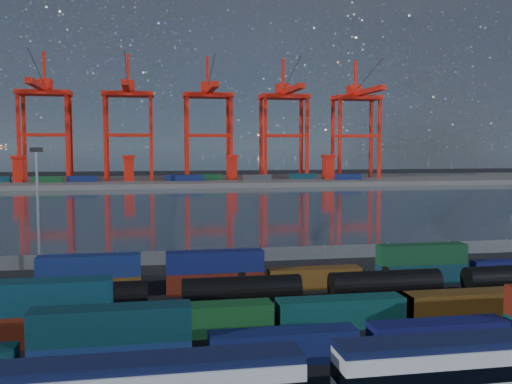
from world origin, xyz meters
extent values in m
plane|color=black|center=(0.00, 0.00, 0.00)|extent=(700.00, 700.00, 0.00)
plane|color=#323C48|center=(0.00, 105.00, 0.01)|extent=(700.00, 700.00, 0.00)
cube|color=#514F4C|center=(0.00, 210.00, 1.00)|extent=(700.00, 70.00, 2.00)
cone|color=#1E2630|center=(-200.00, 1600.00, 260.00)|extent=(1100.00, 1100.00, 520.00)
cone|color=#1E2630|center=(200.00, 1600.00, 230.00)|extent=(1040.00, 1040.00, 460.00)
cone|color=#1E2630|center=(600.00, 1600.00, 190.00)|extent=(960.00, 960.00, 380.00)
cone|color=#1E2630|center=(950.00, 1600.00, 150.00)|extent=(840.00, 840.00, 300.00)
cube|color=#0F1638|center=(-18.63, -21.51, 4.79)|extent=(23.72, 2.56, 0.47)
cube|color=navy|center=(-18.20, -10.73, 1.25)|extent=(11.56, 2.35, 2.51)
cube|color=#0B303B|center=(-18.20, -10.73, 3.76)|extent=(11.56, 2.35, 2.51)
cube|color=#101C54|center=(-5.26, -10.73, 1.25)|extent=(11.56, 2.35, 2.51)
cube|color=#111455|center=(7.67, -10.73, 1.25)|extent=(11.56, 2.35, 2.51)
cube|color=#5C1C0D|center=(-24.95, -3.19, 1.37)|extent=(12.62, 2.57, 2.74)
cube|color=#0D3747|center=(-24.95, -3.19, 4.10)|extent=(12.62, 2.57, 2.74)
cube|color=#155122|center=(-10.95, -3.19, 1.37)|extent=(12.62, 2.57, 2.74)
cube|color=#0C4241|center=(2.27, -3.19, 1.37)|extent=(12.62, 2.57, 2.74)
cube|color=#5C3B12|center=(14.19, -3.19, 1.37)|extent=(12.62, 2.57, 2.74)
cube|color=#5C3912|center=(-22.06, 11.41, 1.20)|extent=(11.09, 2.25, 2.40)
cube|color=navy|center=(-22.06, 11.41, 3.60)|extent=(11.09, 2.25, 2.40)
cube|color=#5B180D|center=(-8.16, 11.41, 1.20)|extent=(11.09, 2.25, 2.40)
cube|color=#111A55|center=(-8.16, 11.41, 3.60)|extent=(11.09, 2.25, 2.40)
cube|color=brown|center=(3.66, 11.41, 1.20)|extent=(11.09, 2.25, 2.40)
cube|color=#0C3442|center=(17.24, 11.41, 1.20)|extent=(11.09, 2.25, 2.40)
cube|color=#124524|center=(17.24, 11.41, 3.60)|extent=(11.09, 2.25, 2.40)
cylinder|color=black|center=(-21.75, 3.74, 2.14)|extent=(12.11, 2.70, 2.70)
cylinder|color=black|center=(-21.75, 3.74, 3.63)|extent=(0.75, 0.75, 0.47)
cube|color=black|center=(-21.75, 3.74, 0.65)|extent=(12.58, 1.86, 0.37)
cube|color=black|center=(-25.94, 3.74, 0.28)|extent=(2.33, 1.68, 0.56)
cube|color=black|center=(-17.55, 3.74, 0.28)|extent=(2.33, 1.68, 0.56)
cylinder|color=black|center=(-6.25, 3.74, 2.14)|extent=(12.11, 2.70, 2.70)
cylinder|color=black|center=(-6.25, 3.74, 3.63)|extent=(0.75, 0.75, 0.47)
cube|color=black|center=(-6.25, 3.74, 0.65)|extent=(12.58, 1.86, 0.37)
cube|color=black|center=(-10.44, 3.74, 0.28)|extent=(2.33, 1.68, 0.56)
cube|color=black|center=(-2.05, 3.74, 0.28)|extent=(2.33, 1.68, 0.56)
cylinder|color=black|center=(9.25, 3.74, 2.14)|extent=(12.11, 2.70, 2.70)
cylinder|color=black|center=(9.25, 3.74, 3.63)|extent=(0.75, 0.75, 0.47)
cube|color=black|center=(9.25, 3.74, 0.65)|extent=(12.58, 1.86, 0.37)
cube|color=black|center=(5.06, 3.74, 0.28)|extent=(2.33, 1.68, 0.56)
cube|color=black|center=(13.45, 3.74, 0.28)|extent=(2.33, 1.68, 0.56)
cube|color=black|center=(20.56, 3.74, 0.28)|extent=(2.33, 1.68, 0.56)
cube|color=#595B5E|center=(0.00, 28.00, 1.00)|extent=(160.00, 0.06, 2.00)
cylinder|color=slate|center=(-30.00, 28.00, 1.10)|extent=(0.12, 0.12, 2.20)
cylinder|color=slate|center=(-20.00, 28.00, 1.10)|extent=(0.12, 0.12, 2.20)
cylinder|color=slate|center=(-10.00, 28.00, 1.10)|extent=(0.12, 0.12, 2.20)
cylinder|color=slate|center=(0.00, 28.00, 1.10)|extent=(0.12, 0.12, 2.20)
cylinder|color=slate|center=(10.00, 28.00, 1.10)|extent=(0.12, 0.12, 2.20)
cylinder|color=slate|center=(20.00, 28.00, 1.10)|extent=(0.12, 0.12, 2.20)
cylinder|color=slate|center=(30.00, 28.00, 1.10)|extent=(0.12, 0.12, 2.20)
cylinder|color=slate|center=(40.00, 28.00, 1.10)|extent=(0.12, 0.12, 2.20)
cylinder|color=slate|center=(-30.00, 26.00, 8.00)|extent=(0.36, 0.36, 16.00)
cube|color=black|center=(-30.00, 26.00, 16.30)|extent=(1.60, 0.40, 0.60)
cube|color=red|center=(-69.70, 199.71, 19.84)|extent=(1.41, 1.41, 39.69)
cube|color=red|center=(-69.70, 210.29, 19.84)|extent=(1.41, 1.41, 39.69)
cube|color=red|center=(-50.30, 199.71, 19.84)|extent=(1.41, 1.41, 39.69)
cube|color=red|center=(-50.30, 210.29, 19.84)|extent=(1.41, 1.41, 39.69)
cube|color=red|center=(-60.00, 199.71, 21.83)|extent=(19.40, 1.23, 1.23)
cube|color=red|center=(-60.00, 210.29, 21.83)|extent=(19.40, 1.23, 1.23)
cube|color=red|center=(-60.00, 205.00, 39.69)|extent=(22.05, 12.35, 1.94)
cube|color=red|center=(-60.00, 194.42, 41.45)|extent=(2.65, 42.34, 2.20)
cube|color=red|center=(-60.00, 208.53, 43.66)|extent=(5.29, 7.06, 4.41)
cube|color=red|center=(-60.00, 206.76, 50.27)|extent=(1.06, 1.06, 14.11)
cylinder|color=black|center=(-60.00, 192.30, 47.63)|extent=(0.21, 36.30, 11.98)
cube|color=red|center=(-34.70, 199.71, 19.84)|extent=(1.41, 1.41, 39.69)
cube|color=red|center=(-34.70, 210.29, 19.84)|extent=(1.41, 1.41, 39.69)
cube|color=red|center=(-15.30, 199.71, 19.84)|extent=(1.41, 1.41, 39.69)
cube|color=red|center=(-15.30, 210.29, 19.84)|extent=(1.41, 1.41, 39.69)
cube|color=red|center=(-25.00, 199.71, 21.83)|extent=(19.40, 1.23, 1.23)
cube|color=red|center=(-25.00, 210.29, 21.83)|extent=(19.40, 1.23, 1.23)
cube|color=red|center=(-25.00, 205.00, 39.69)|extent=(22.05, 12.35, 1.94)
cube|color=red|center=(-25.00, 194.42, 41.45)|extent=(2.65, 42.34, 2.20)
cube|color=red|center=(-25.00, 208.53, 43.66)|extent=(5.29, 7.06, 4.41)
cube|color=red|center=(-25.00, 206.76, 50.27)|extent=(1.06, 1.06, 14.11)
cylinder|color=black|center=(-25.00, 192.30, 47.63)|extent=(0.21, 36.30, 11.98)
cube|color=red|center=(0.30, 199.71, 19.84)|extent=(1.41, 1.41, 39.69)
cube|color=red|center=(0.30, 210.29, 19.84)|extent=(1.41, 1.41, 39.69)
cube|color=red|center=(19.70, 199.71, 19.84)|extent=(1.41, 1.41, 39.69)
cube|color=red|center=(19.70, 210.29, 19.84)|extent=(1.41, 1.41, 39.69)
cube|color=red|center=(10.00, 199.71, 21.83)|extent=(19.40, 1.23, 1.23)
cube|color=red|center=(10.00, 210.29, 21.83)|extent=(19.40, 1.23, 1.23)
cube|color=red|center=(10.00, 205.00, 39.69)|extent=(22.05, 12.35, 1.94)
cube|color=red|center=(10.00, 194.42, 41.45)|extent=(2.65, 42.34, 2.20)
cube|color=red|center=(10.00, 208.53, 43.66)|extent=(5.29, 7.06, 4.41)
cube|color=red|center=(10.00, 206.76, 50.27)|extent=(1.06, 1.06, 14.11)
cylinder|color=black|center=(10.00, 192.30, 47.63)|extent=(0.21, 36.30, 11.98)
cube|color=red|center=(35.30, 199.71, 19.84)|extent=(1.41, 1.41, 39.69)
cube|color=red|center=(35.30, 210.29, 19.84)|extent=(1.41, 1.41, 39.69)
cube|color=red|center=(54.70, 199.71, 19.84)|extent=(1.41, 1.41, 39.69)
cube|color=red|center=(54.70, 210.29, 19.84)|extent=(1.41, 1.41, 39.69)
cube|color=red|center=(45.00, 199.71, 21.83)|extent=(19.40, 1.23, 1.23)
cube|color=red|center=(45.00, 210.29, 21.83)|extent=(19.40, 1.23, 1.23)
cube|color=red|center=(45.00, 205.00, 39.69)|extent=(22.05, 12.35, 1.94)
cube|color=red|center=(45.00, 194.42, 41.45)|extent=(2.65, 42.34, 2.20)
cube|color=red|center=(45.00, 208.53, 43.66)|extent=(5.29, 7.06, 4.41)
cube|color=red|center=(45.00, 206.76, 50.27)|extent=(1.06, 1.06, 14.11)
cylinder|color=black|center=(45.00, 192.30, 47.63)|extent=(0.21, 36.30, 11.98)
cube|color=red|center=(70.30, 199.71, 19.84)|extent=(1.41, 1.41, 39.69)
cube|color=red|center=(70.30, 210.29, 19.84)|extent=(1.41, 1.41, 39.69)
cube|color=red|center=(89.70, 199.71, 19.84)|extent=(1.41, 1.41, 39.69)
cube|color=red|center=(89.70, 210.29, 19.84)|extent=(1.41, 1.41, 39.69)
cube|color=red|center=(80.00, 199.71, 21.83)|extent=(19.40, 1.23, 1.23)
cube|color=red|center=(80.00, 210.29, 21.83)|extent=(19.40, 1.23, 1.23)
cube|color=red|center=(80.00, 205.00, 39.69)|extent=(22.05, 12.35, 1.94)
cube|color=red|center=(80.00, 194.42, 41.45)|extent=(2.65, 42.34, 2.20)
cube|color=red|center=(80.00, 208.53, 43.66)|extent=(5.29, 7.06, 4.41)
cube|color=red|center=(80.00, 206.76, 50.27)|extent=(1.06, 1.06, 14.11)
cylinder|color=black|center=(80.00, 192.30, 47.63)|extent=(0.21, 36.30, 11.98)
cube|color=navy|center=(0.66, 194.68, 3.30)|extent=(12.00, 2.44, 2.60)
cube|color=navy|center=(71.34, 190.93, 3.30)|extent=(12.00, 2.44, 2.60)
cube|color=navy|center=(-3.64, 196.08, 3.30)|extent=(12.00, 2.44, 2.60)
cube|color=#3F4244|center=(30.38, 192.70, 3.30)|extent=(12.00, 2.44, 2.60)
cube|color=#144C23|center=(-57.75, 194.20, 3.30)|extent=(12.00, 2.44, 2.60)
cube|color=navy|center=(-44.16, 195.53, 3.30)|extent=(12.00, 2.44, 2.60)
cube|color=#144C23|center=(9.34, 199.48, 3.30)|extent=(12.00, 2.44, 2.60)
cube|color=#0C3842|center=(52.41, 198.83, 3.30)|extent=(12.00, 2.44, 2.60)
cube|color=red|center=(-70.00, 200.00, 7.00)|extent=(4.00, 6.00, 10.00)
cube|color=red|center=(-70.00, 200.00, 12.50)|extent=(5.00, 7.00, 1.20)
cube|color=red|center=(-25.00, 200.00, 7.00)|extent=(4.00, 6.00, 10.00)
cube|color=red|center=(-25.00, 200.00, 12.50)|extent=(5.00, 7.00, 1.20)
cube|color=red|center=(20.00, 200.00, 7.00)|extent=(4.00, 6.00, 10.00)
cube|color=red|center=(20.00, 200.00, 12.50)|extent=(5.00, 7.00, 1.20)
cube|color=red|center=(65.00, 200.00, 7.00)|extent=(4.00, 6.00, 10.00)
cube|color=red|center=(65.00, 200.00, 12.50)|extent=(5.00, 7.00, 1.20)
camera|label=1|loc=(-15.10, -52.70, 16.65)|focal=40.00mm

